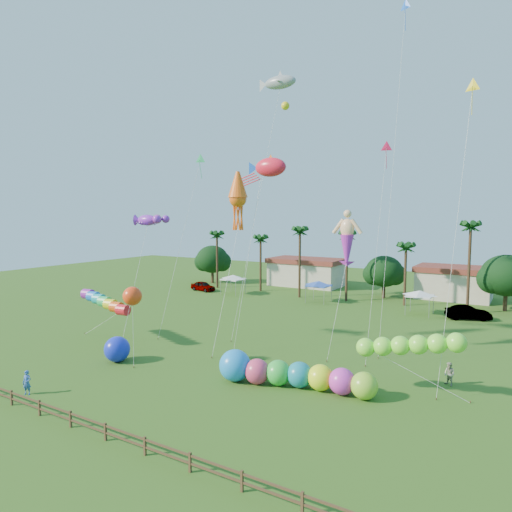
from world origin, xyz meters
The scene contains 23 objects.
ground centered at (0.00, 0.00, 0.00)m, with size 160.00×160.00×0.00m, color #285116.
tree_line centered at (3.57, 44.00, 4.28)m, with size 69.46×8.91×11.00m.
buildings_row centered at (-3.09, 50.00, 2.00)m, with size 35.00×7.00×4.00m.
tent_row centered at (-6.00, 36.33, 2.75)m, with size 31.00×4.00×0.60m.
fence centered at (0.00, -6.00, 0.61)m, with size 36.12×0.12×1.00m.
car_a centered at (-26.04, 36.12, 0.77)m, with size 1.82×4.52×1.54m, color #4C4C54.
car_b centered at (13.53, 36.22, 0.83)m, with size 1.75×5.03×1.66m, color #4C4C54.
spectator_a centered at (-9.81, -4.42, 0.85)m, with size 0.62×0.41×1.70m, color #325CB0.
spectator_b centered at (14.94, 12.61, 0.85)m, with size 0.83×0.65×1.71m, color #A3A088.
caterpillar_inflatable centered at (5.12, 6.20, 1.00)m, with size 11.70×4.04×2.38m.
blue_ball centered at (-9.98, 3.76, 1.08)m, with size 2.16×2.16×2.16m, color #1829D8.
rainbow_tube centered at (-14.62, 6.99, 3.56)m, with size 9.05×2.07×4.09m.
green_worm centered at (9.94, 8.56, 3.11)m, with size 10.27×2.16×3.89m.
orange_ball_kite centered at (-7.65, 3.42, 5.90)m, with size 1.56×1.56×6.67m.
merman_kite centered at (5.75, 15.92, 10.04)m, with size 2.19×3.87×12.43m.
fish_kite centered at (-1.89, 15.75, 16.90)m, with size 4.91×5.81×17.92m.
shark_kite centered at (-3.43, 20.42, 26.04)m, with size 5.01×8.02×26.91m.
squid_kite centered at (-3.92, 13.21, 13.91)m, with size 2.34×5.75×16.53m.
lobster_kite centered at (-11.67, 9.33, 11.91)m, with size 4.06×5.06×12.66m.
delta_kite_red centered at (8.77, 16.64, 17.66)m, with size 1.09×3.55×18.63m.
delta_kite_yellow centered at (15.56, 13.35, 20.91)m, with size 1.60×4.41×21.94m.
delta_kite_green centered at (-9.94, 15.18, 17.75)m, with size 2.63×4.92×18.67m.
delta_kite_blue centered at (9.03, 20.55, 30.22)m, with size 1.26×5.00×31.56m.
Camera 1 is at (19.67, -22.31, 12.46)m, focal length 32.00 mm.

